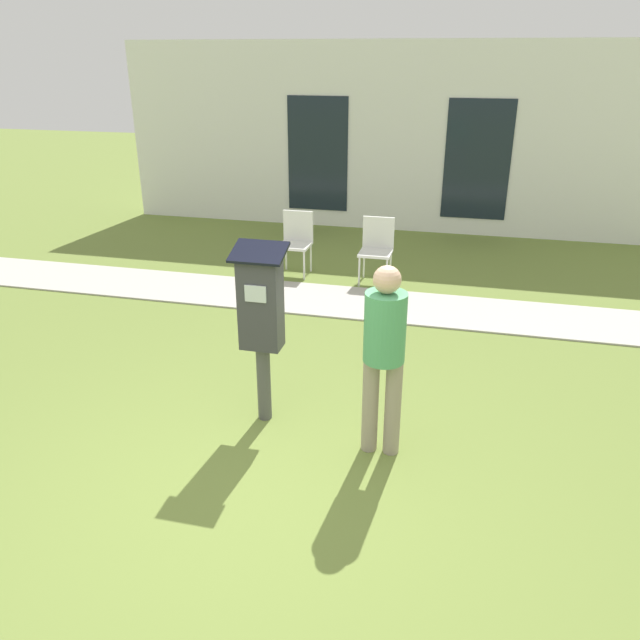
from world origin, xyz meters
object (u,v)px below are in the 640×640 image
parking_meter (261,312)px  person_standing (384,347)px  outdoor_chair_left (296,238)px  outdoor_chair_middle (377,245)px

parking_meter → person_standing: (1.06, -0.24, -0.09)m
person_standing → outdoor_chair_left: person_standing is taller
parking_meter → outdoor_chair_middle: bearing=84.3°
person_standing → parking_meter: bearing=-161.1°
parking_meter → outdoor_chair_left: bearing=101.7°
parking_meter → person_standing: size_ratio=1.01×
parking_meter → outdoor_chair_left: 4.01m
person_standing → outdoor_chair_middle: person_standing is taller
outdoor_chair_left → person_standing: bearing=-80.6°
parking_meter → outdoor_chair_left: size_ratio=1.77×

